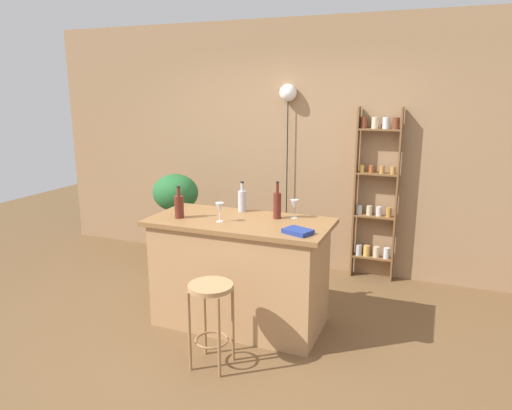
{
  "coord_description": "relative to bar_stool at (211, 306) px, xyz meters",
  "views": [
    {
      "loc": [
        1.57,
        -3.26,
        2.02
      ],
      "look_at": [
        0.05,
        0.55,
        1.03
      ],
      "focal_mm": 33.24,
      "sensor_mm": 36.0,
      "label": 1
    }
  ],
  "objects": [
    {
      "name": "bottle_vinegar",
      "position": [
        -0.59,
        0.58,
        0.57
      ],
      "size": [
        0.08,
        0.08,
        0.28
      ],
      "color": "#5B2319",
      "rests_on": "kitchen_counter"
    },
    {
      "name": "back_wall",
      "position": [
        -0.07,
        2.36,
        0.91
      ],
      "size": [
        6.4,
        0.1,
        2.8
      ],
      "primitive_type": "cube",
      "color": "#997551",
      "rests_on": "ground"
    },
    {
      "name": "cookbook",
      "position": [
        0.5,
        0.51,
        0.48
      ],
      "size": [
        0.25,
        0.22,
        0.03
      ],
      "primitive_type": "cube",
      "rotation": [
        0.0,
        0.0,
        -0.37
      ],
      "color": "navy",
      "rests_on": "kitchen_counter"
    },
    {
      "name": "potted_plant",
      "position": [
        -1.25,
        1.6,
        0.38
      ],
      "size": [
        0.52,
        0.47,
        0.74
      ],
      "color": "#514C47",
      "rests_on": "plant_stool"
    },
    {
      "name": "ground",
      "position": [
        -0.07,
        0.41,
        -0.49
      ],
      "size": [
        12.0,
        12.0,
        0.0
      ],
      "primitive_type": "plane",
      "color": "brown"
    },
    {
      "name": "wine_glass_center",
      "position": [
        -0.21,
        0.59,
        0.58
      ],
      "size": [
        0.07,
        0.07,
        0.16
      ],
      "color": "silver",
      "rests_on": "kitchen_counter"
    },
    {
      "name": "bottle_sauce_amber",
      "position": [
        -0.17,
        0.99,
        0.57
      ],
      "size": [
        0.08,
        0.08,
        0.28
      ],
      "color": "#B2B2B7",
      "rests_on": "kitchen_counter"
    },
    {
      "name": "bar_stool",
      "position": [
        0.0,
        0.0,
        0.0
      ],
      "size": [
        0.33,
        0.33,
        0.65
      ],
      "color": "#997047",
      "rests_on": "ground"
    },
    {
      "name": "plant_stool",
      "position": [
        -1.25,
        1.6,
        -0.3
      ],
      "size": [
        0.3,
        0.3,
        0.38
      ],
      "primitive_type": "cylinder",
      "color": "#2D2823",
      "rests_on": "ground"
    },
    {
      "name": "bottle_wine_red",
      "position": [
        0.21,
        0.87,
        0.59
      ],
      "size": [
        0.07,
        0.07,
        0.32
      ],
      "color": "#5B2319",
      "rests_on": "kitchen_counter"
    },
    {
      "name": "pendant_globe_light",
      "position": [
        -0.16,
        2.25,
        1.48
      ],
      "size": [
        0.19,
        0.19,
        2.1
      ],
      "color": "black",
      "rests_on": "ground"
    },
    {
      "name": "kitchen_counter",
      "position": [
        -0.07,
        0.71,
        -0.01
      ],
      "size": [
        1.56,
        0.75,
        0.95
      ],
      "color": "tan",
      "rests_on": "ground"
    },
    {
      "name": "spice_shelf",
      "position": [
        0.85,
        2.22,
        0.47
      ],
      "size": [
        0.46,
        0.13,
        1.87
      ],
      "color": "brown",
      "rests_on": "ground"
    },
    {
      "name": "wine_glass_left",
      "position": [
        0.34,
        0.93,
        0.58
      ],
      "size": [
        0.07,
        0.07,
        0.16
      ],
      "color": "silver",
      "rests_on": "kitchen_counter"
    }
  ]
}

